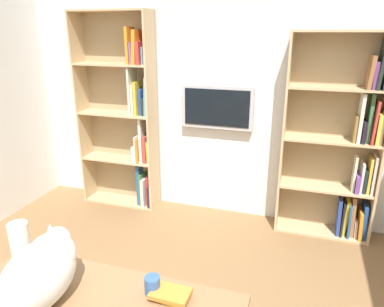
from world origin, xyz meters
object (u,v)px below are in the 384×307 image
(bookshelf_left, at_px, (344,143))
(cat, at_px, (43,269))
(bookshelf_right, at_px, (127,117))
(wall_mounted_tv, at_px, (217,107))
(paper_towel_roll, at_px, (20,244))
(desk_book_stack, at_px, (171,295))
(coffee_mug, at_px, (152,285))

(bookshelf_left, xyz_separation_m, cat, (1.52, 2.40, -0.07))
(bookshelf_right, height_order, wall_mounted_tv, bookshelf_right)
(paper_towel_roll, distance_m, desk_book_stack, 0.92)
(wall_mounted_tv, relative_size, desk_book_stack, 3.89)
(cat, distance_m, desk_book_stack, 0.64)
(cat, relative_size, coffee_mug, 5.92)
(coffee_mug, bearing_deg, paper_towel_roll, -0.34)
(paper_towel_roll, height_order, coffee_mug, paper_towel_roll)
(bookshelf_left, height_order, coffee_mug, bookshelf_left)
(wall_mounted_tv, bearing_deg, cat, 84.44)
(desk_book_stack, bearing_deg, bookshelf_right, -58.02)
(wall_mounted_tv, height_order, desk_book_stack, wall_mounted_tv)
(bookshelf_left, relative_size, coffee_mug, 20.89)
(wall_mounted_tv, distance_m, cat, 2.52)
(cat, bearing_deg, bookshelf_left, -122.38)
(wall_mounted_tv, bearing_deg, desk_book_stack, 98.62)
(cat, relative_size, paper_towel_roll, 2.24)
(bookshelf_left, height_order, bookshelf_right, bookshelf_right)
(cat, bearing_deg, desk_book_stack, -162.76)
(wall_mounted_tv, xyz_separation_m, cat, (0.24, 2.48, -0.32))
(paper_towel_roll, bearing_deg, bookshelf_right, -77.99)
(paper_towel_roll, xyz_separation_m, coffee_mug, (-0.81, 0.00, -0.08))
(bookshelf_right, bearing_deg, bookshelf_left, 179.96)
(bookshelf_left, xyz_separation_m, bookshelf_right, (2.32, -0.00, 0.09))
(cat, height_order, paper_towel_roll, cat)
(bookshelf_left, xyz_separation_m, coffee_mug, (1.04, 2.21, -0.20))
(wall_mounted_tv, xyz_separation_m, desk_book_stack, (-0.35, 2.30, -0.47))
(bookshelf_left, distance_m, coffee_mug, 2.45)
(bookshelf_left, distance_m, bookshelf_right, 2.32)
(cat, height_order, desk_book_stack, cat)
(bookshelf_right, distance_m, paper_towel_roll, 2.26)
(bookshelf_right, distance_m, coffee_mug, 2.57)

